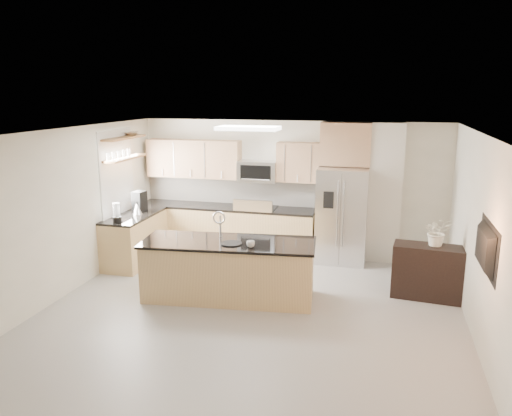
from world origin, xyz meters
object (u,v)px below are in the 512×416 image
(microwave, at_px, (258,171))
(flower_vase, at_px, (438,225))
(coffee_maker, at_px, (139,202))
(blender, at_px, (117,214))
(bowl, at_px, (132,133))
(range, at_px, (256,230))
(refrigerator, at_px, (342,215))
(kettle, at_px, (137,209))
(cup, at_px, (251,244))
(island, at_px, (229,269))
(platter, at_px, (231,243))
(television, at_px, (481,248))
(credenza, at_px, (428,272))

(microwave, bearing_deg, flower_vase, -26.04)
(coffee_maker, distance_m, flower_vase, 5.34)
(blender, xyz_separation_m, bowl, (-0.18, 1.02, 1.31))
(range, height_order, microwave, microwave)
(refrigerator, bearing_deg, kettle, -165.18)
(kettle, xyz_separation_m, bowl, (-0.23, 0.38, 1.36))
(cup, height_order, bowl, bowl)
(blender, bearing_deg, island, -14.63)
(refrigerator, distance_m, blender, 4.07)
(platter, bearing_deg, flower_vase, 16.99)
(microwave, xyz_separation_m, television, (3.51, -3.24, -0.28))
(range, xyz_separation_m, microwave, (0.00, 0.12, 1.16))
(television, bearing_deg, credenza, 13.71)
(refrigerator, xyz_separation_m, kettle, (-3.68, -0.97, 0.13))
(flower_vase, bearing_deg, platter, -163.01)
(bowl, bearing_deg, television, -23.32)
(island, xyz_separation_m, credenza, (2.98, 0.76, -0.04))
(island, bearing_deg, refrigerator, 48.79)
(coffee_maker, bearing_deg, island, -33.08)
(range, xyz_separation_m, kettle, (-2.02, -1.02, 0.55))
(island, distance_m, bowl, 3.45)
(cup, xyz_separation_m, blender, (-2.61, 0.78, 0.11))
(bowl, bearing_deg, blender, -80.28)
(range, bearing_deg, cup, -77.65)
(kettle, bearing_deg, flower_vase, -4.60)
(refrigerator, xyz_separation_m, island, (-1.53, -2.19, -0.43))
(cup, bearing_deg, bowl, 147.10)
(flower_vase, bearing_deg, range, 155.78)
(microwave, xyz_separation_m, platter, (0.21, -2.48, -0.71))
(platter, bearing_deg, microwave, 94.88)
(island, height_order, kettle, island)
(blender, height_order, coffee_maker, coffee_maker)
(range, xyz_separation_m, blender, (-2.07, -1.66, 0.60))
(platter, bearing_deg, television, -13.03)
(cup, height_order, blender, blender)
(range, xyz_separation_m, platter, (0.21, -2.36, 0.45))
(island, xyz_separation_m, bowl, (-2.38, 1.60, 1.92))
(coffee_maker, bearing_deg, television, -22.61)
(microwave, bearing_deg, kettle, -150.51)
(microwave, distance_m, credenza, 3.70)
(microwave, bearing_deg, range, -90.00)
(range, relative_size, kettle, 4.90)
(range, relative_size, coffee_maker, 2.99)
(microwave, height_order, island, microwave)
(bowl, bearing_deg, refrigerator, 8.60)
(island, distance_m, credenza, 3.08)
(bowl, height_order, television, bowl)
(refrigerator, relative_size, flower_vase, 2.68)
(island, bearing_deg, television, -20.92)
(refrigerator, bearing_deg, island, -124.97)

